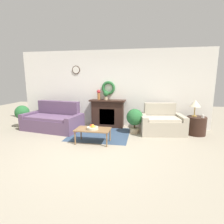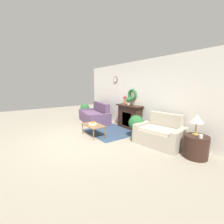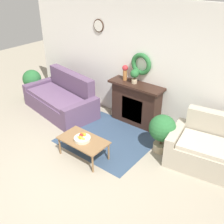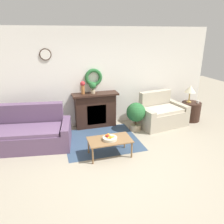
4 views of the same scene
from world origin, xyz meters
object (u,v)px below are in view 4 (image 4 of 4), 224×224
at_px(fireplace, 95,110).
at_px(table_lamp, 190,89).
at_px(potted_plant_floor_by_loveseat, 136,114).
at_px(side_table_by_loveseat, 191,111).
at_px(vase_on_mantel_left, 83,87).
at_px(potted_plant_on_mantel, 93,86).
at_px(loveseat_right, 160,114).
at_px(mug, 198,102).
at_px(couch_left, 28,133).
at_px(fruit_bowl, 110,138).
at_px(coffee_table, 110,141).

bearing_deg(fireplace, table_lamp, -6.63).
distance_m(table_lamp, potted_plant_floor_by_loveseat, 1.90).
xyz_separation_m(side_table_by_loveseat, table_lamp, (-0.07, 0.06, 0.68)).
bearing_deg(vase_on_mantel_left, potted_plant_on_mantel, -4.31).
relative_size(loveseat_right, mug, 17.50).
xyz_separation_m(couch_left, fruit_bowl, (1.70, -1.02, 0.12)).
bearing_deg(table_lamp, side_table_by_loveseat, -38.66).
bearing_deg(fruit_bowl, coffee_table, 67.25).
height_order(table_lamp, potted_plant_on_mantel, potted_plant_on_mantel).
bearing_deg(fireplace, loveseat_right, -12.55).
xyz_separation_m(fruit_bowl, potted_plant_floor_by_loveseat, (1.06, 1.09, 0.05)).
bearing_deg(potted_plant_floor_by_loveseat, coffee_table, -134.38).
height_order(table_lamp, vase_on_mantel_left, vase_on_mantel_left).
bearing_deg(fireplace, fruit_bowl, -92.44).
height_order(coffee_table, mug, mug).
height_order(mug, potted_plant_floor_by_loveseat, potted_plant_floor_by_loveseat).
height_order(fireplace, potted_plant_on_mantel, potted_plant_on_mantel).
relative_size(loveseat_right, coffee_table, 1.58).
bearing_deg(fruit_bowl, potted_plant_on_mantel, 89.62).
xyz_separation_m(coffee_table, mug, (3.07, 1.17, 0.25)).
bearing_deg(side_table_by_loveseat, fireplace, 172.42).
bearing_deg(table_lamp, vase_on_mantel_left, 173.95).
relative_size(table_lamp, mug, 6.08).
distance_m(fireplace, coffee_table, 1.66).
distance_m(fireplace, couch_left, 1.89).
bearing_deg(table_lamp, loveseat_right, -175.20).
height_order(vase_on_mantel_left, potted_plant_on_mantel, vase_on_mantel_left).
height_order(side_table_by_loveseat, potted_plant_floor_by_loveseat, potted_plant_floor_by_loveseat).
distance_m(fireplace, table_lamp, 2.87).
relative_size(potted_plant_on_mantel, potted_plant_floor_by_loveseat, 0.41).
xyz_separation_m(coffee_table, potted_plant_floor_by_loveseat, (1.05, 1.08, 0.13)).
bearing_deg(fireplace, potted_plant_on_mantel, -166.67).
bearing_deg(coffee_table, potted_plant_on_mantel, 89.87).
xyz_separation_m(loveseat_right, mug, (1.17, -0.07, 0.28)).
distance_m(coffee_table, side_table_by_loveseat, 3.21).
height_order(fireplace, potted_plant_floor_by_loveseat, fireplace).
xyz_separation_m(loveseat_right, table_lamp, (0.98, 0.08, 0.64)).
height_order(vase_on_mantel_left, potted_plant_floor_by_loveseat, vase_on_mantel_left).
distance_m(coffee_table, fruit_bowl, 0.08).
bearing_deg(potted_plant_floor_by_loveseat, side_table_by_loveseat, 5.92).
distance_m(side_table_by_loveseat, mug, 0.36).
height_order(side_table_by_loveseat, vase_on_mantel_left, vase_on_mantel_left).
distance_m(loveseat_right, potted_plant_on_mantel, 2.12).
xyz_separation_m(fireplace, potted_plant_floor_by_loveseat, (0.99, -0.58, -0.01)).
bearing_deg(mug, fireplace, 170.88).
relative_size(fireplace, fruit_bowl, 4.06).
xyz_separation_m(fireplace, side_table_by_loveseat, (2.88, -0.38, -0.21)).
relative_size(loveseat_right, fruit_bowl, 4.72).
bearing_deg(table_lamp, coffee_table, -155.19).
distance_m(vase_on_mantel_left, potted_plant_floor_by_loveseat, 1.60).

